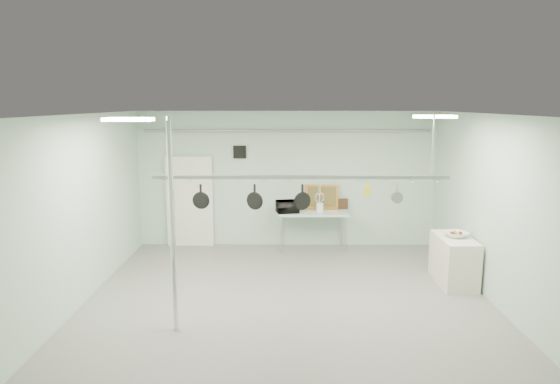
{
  "coord_description": "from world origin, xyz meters",
  "views": [
    {
      "loc": [
        -0.09,
        -7.66,
        3.38
      ],
      "look_at": [
        -0.14,
        1.0,
        1.83
      ],
      "focal_mm": 32.0,
      "sensor_mm": 36.0,
      "label": 1
    }
  ],
  "objects_px": {
    "skillet_left": "(201,196)",
    "skillet_right": "(302,197)",
    "side_cabinet": "(454,260)",
    "pot_rack": "(301,175)",
    "prep_table": "(313,215)",
    "skillet_mid": "(255,196)",
    "chrome_pole": "(172,227)",
    "coffee_canister": "(320,207)",
    "microwave": "(288,207)",
    "fruit_bowl": "(456,234)"
  },
  "relations": [
    {
      "from": "prep_table",
      "to": "skillet_mid",
      "type": "relative_size",
      "value": 3.95
    },
    {
      "from": "prep_table",
      "to": "skillet_left",
      "type": "height_order",
      "value": "skillet_left"
    },
    {
      "from": "microwave",
      "to": "skillet_left",
      "type": "distance_m",
      "value": 3.61
    },
    {
      "from": "prep_table",
      "to": "skillet_mid",
      "type": "bearing_deg",
      "value": -109.16
    },
    {
      "from": "prep_table",
      "to": "skillet_left",
      "type": "bearing_deg",
      "value": -121.52
    },
    {
      "from": "prep_table",
      "to": "skillet_right",
      "type": "height_order",
      "value": "skillet_right"
    },
    {
      "from": "pot_rack",
      "to": "skillet_mid",
      "type": "height_order",
      "value": "pot_rack"
    },
    {
      "from": "prep_table",
      "to": "skillet_mid",
      "type": "xyz_separation_m",
      "value": [
        -1.15,
        -3.3,
        1.05
      ]
    },
    {
      "from": "chrome_pole",
      "to": "microwave",
      "type": "relative_size",
      "value": 6.38
    },
    {
      "from": "side_cabinet",
      "to": "microwave",
      "type": "distance_m",
      "value": 3.82
    },
    {
      "from": "microwave",
      "to": "skillet_right",
      "type": "relative_size",
      "value": 1.23
    },
    {
      "from": "prep_table",
      "to": "coffee_canister",
      "type": "height_order",
      "value": "coffee_canister"
    },
    {
      "from": "side_cabinet",
      "to": "skillet_left",
      "type": "bearing_deg",
      "value": -166.48
    },
    {
      "from": "microwave",
      "to": "skillet_left",
      "type": "height_order",
      "value": "skillet_left"
    },
    {
      "from": "chrome_pole",
      "to": "fruit_bowl",
      "type": "relative_size",
      "value": 7.73
    },
    {
      "from": "chrome_pole",
      "to": "fruit_bowl",
      "type": "height_order",
      "value": "chrome_pole"
    },
    {
      "from": "coffee_canister",
      "to": "skillet_left",
      "type": "relative_size",
      "value": 0.6
    },
    {
      "from": "side_cabinet",
      "to": "pot_rack",
      "type": "bearing_deg",
      "value": -159.55
    },
    {
      "from": "pot_rack",
      "to": "fruit_bowl",
      "type": "height_order",
      "value": "pot_rack"
    },
    {
      "from": "side_cabinet",
      "to": "skillet_mid",
      "type": "xyz_separation_m",
      "value": [
        -3.7,
        -1.1,
        1.43
      ]
    },
    {
      "from": "chrome_pole",
      "to": "coffee_canister",
      "type": "height_order",
      "value": "chrome_pole"
    },
    {
      "from": "microwave",
      "to": "skillet_mid",
      "type": "distance_m",
      "value": 3.36
    },
    {
      "from": "skillet_left",
      "to": "fruit_bowl",
      "type": "bearing_deg",
      "value": 20.2
    },
    {
      "from": "prep_table",
      "to": "pot_rack",
      "type": "relative_size",
      "value": 0.33
    },
    {
      "from": "chrome_pole",
      "to": "skillet_mid",
      "type": "relative_size",
      "value": 7.91
    },
    {
      "from": "pot_rack",
      "to": "fruit_bowl",
      "type": "bearing_deg",
      "value": 20.65
    },
    {
      "from": "skillet_right",
      "to": "side_cabinet",
      "type": "bearing_deg",
      "value": -3.57
    },
    {
      "from": "side_cabinet",
      "to": "chrome_pole",
      "type": "bearing_deg",
      "value": -157.59
    },
    {
      "from": "prep_table",
      "to": "fruit_bowl",
      "type": "xyz_separation_m",
      "value": [
        2.56,
        -2.18,
        0.12
      ]
    },
    {
      "from": "pot_rack",
      "to": "skillet_mid",
      "type": "bearing_deg",
      "value": 180.0
    },
    {
      "from": "pot_rack",
      "to": "microwave",
      "type": "distance_m",
      "value": 3.42
    },
    {
      "from": "prep_table",
      "to": "microwave",
      "type": "xyz_separation_m",
      "value": [
        -0.58,
        -0.1,
        0.21
      ]
    },
    {
      "from": "fruit_bowl",
      "to": "skillet_mid",
      "type": "relative_size",
      "value": 1.02
    },
    {
      "from": "chrome_pole",
      "to": "side_cabinet",
      "type": "height_order",
      "value": "chrome_pole"
    },
    {
      "from": "chrome_pole",
      "to": "prep_table",
      "type": "distance_m",
      "value": 4.85
    },
    {
      "from": "skillet_left",
      "to": "skillet_right",
      "type": "relative_size",
      "value": 0.94
    },
    {
      "from": "side_cabinet",
      "to": "pot_rack",
      "type": "distance_m",
      "value": 3.62
    },
    {
      "from": "coffee_canister",
      "to": "skillet_left",
      "type": "xyz_separation_m",
      "value": [
        -2.19,
        -3.27,
        0.87
      ]
    },
    {
      "from": "skillet_left",
      "to": "side_cabinet",
      "type": "bearing_deg",
      "value": 20.03
    },
    {
      "from": "microwave",
      "to": "skillet_mid",
      "type": "xyz_separation_m",
      "value": [
        -0.57,
        -3.2,
        0.84
      ]
    },
    {
      "from": "chrome_pole",
      "to": "skillet_left",
      "type": "relative_size",
      "value": 8.34
    },
    {
      "from": "fruit_bowl",
      "to": "side_cabinet",
      "type": "bearing_deg",
      "value": -130.28
    },
    {
      "from": "side_cabinet",
      "to": "skillet_right",
      "type": "bearing_deg",
      "value": -159.37
    },
    {
      "from": "side_cabinet",
      "to": "skillet_left",
      "type": "distance_m",
      "value": 4.92
    },
    {
      "from": "fruit_bowl",
      "to": "coffee_canister",
      "type": "bearing_deg",
      "value": 138.06
    },
    {
      "from": "microwave",
      "to": "skillet_left",
      "type": "relative_size",
      "value": 1.31
    },
    {
      "from": "skillet_left",
      "to": "skillet_mid",
      "type": "relative_size",
      "value": 0.95
    },
    {
      "from": "chrome_pole",
      "to": "skillet_mid",
      "type": "height_order",
      "value": "chrome_pole"
    },
    {
      "from": "chrome_pole",
      "to": "side_cabinet",
      "type": "relative_size",
      "value": 2.67
    },
    {
      "from": "coffee_canister",
      "to": "fruit_bowl",
      "type": "relative_size",
      "value": 0.55
    }
  ]
}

